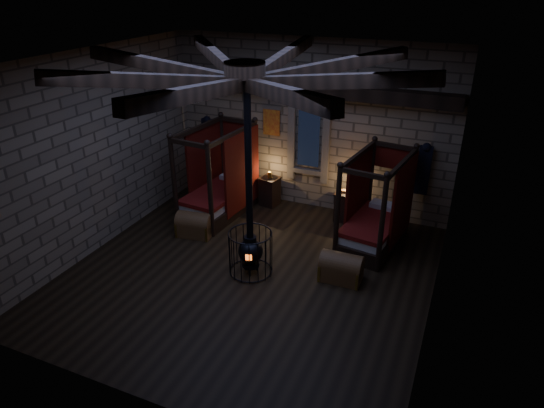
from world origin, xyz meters
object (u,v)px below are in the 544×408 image
at_px(trunk_left, 195,225).
at_px(trunk_right, 341,268).
at_px(bed_right, 375,223).
at_px(stove, 250,247).
at_px(bed_left, 220,193).

relative_size(trunk_left, trunk_right, 1.05).
bearing_deg(bed_right, trunk_left, -154.14).
xyz_separation_m(bed_right, trunk_right, (-0.27, -1.66, -0.25)).
bearing_deg(stove, bed_left, 113.95).
relative_size(bed_left, stove, 0.55).
relative_size(bed_right, trunk_right, 2.57).
height_order(bed_left, stove, stove).
bearing_deg(trunk_right, bed_right, 79.72).
relative_size(bed_left, bed_right, 1.04).
bearing_deg(trunk_left, stove, -34.09).
xyz_separation_m(bed_left, stove, (1.85, -2.12, 0.03)).
distance_m(trunk_left, stove, 2.06).
distance_m(bed_right, trunk_right, 1.71).
relative_size(bed_right, stove, 0.52).
xyz_separation_m(bed_left, bed_right, (3.88, -0.00, -0.03)).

